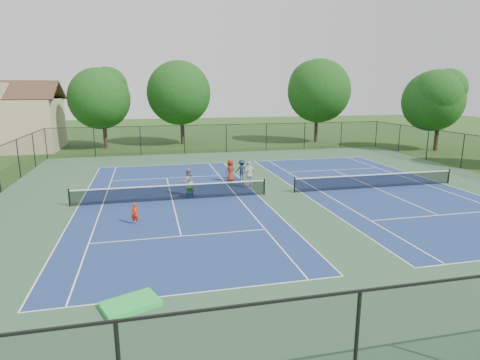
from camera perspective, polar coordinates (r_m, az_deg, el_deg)
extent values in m
plane|color=#234716|center=(26.56, 5.63, -1.95)|extent=(140.00, 140.00, 0.00)
cube|color=#305635|center=(26.56, 5.63, -1.94)|extent=(36.00, 36.00, 0.01)
cube|color=navy|center=(25.26, -9.62, -2.83)|extent=(10.97, 23.77, 0.00)
cube|color=white|center=(36.83, -10.82, 2.09)|extent=(10.97, 0.06, 0.00)
cube|color=white|center=(14.20, -6.37, -15.66)|extent=(10.97, 0.06, 0.00)
cube|color=white|center=(25.56, -22.00, -3.41)|extent=(0.06, 23.77, 0.00)
cube|color=white|center=(26.13, 2.48, -2.12)|extent=(0.06, 23.77, 0.00)
cube|color=white|center=(25.37, -18.94, -3.28)|extent=(0.06, 23.77, 0.00)
cube|color=white|center=(25.80, -0.46, -2.30)|extent=(0.06, 23.77, 0.00)
cube|color=white|center=(31.46, -10.38, 0.27)|extent=(8.23, 0.06, 0.00)
cube|color=white|center=(19.18, -8.36, -7.90)|extent=(8.23, 0.06, 0.00)
cube|color=white|center=(25.26, -9.62, -2.82)|extent=(0.06, 12.80, 0.00)
cylinder|color=black|center=(25.51, -23.12, -2.33)|extent=(0.10, 0.10, 1.07)
cylinder|color=black|center=(26.12, 3.47, -0.95)|extent=(0.10, 0.10, 1.07)
cube|color=black|center=(25.14, -9.66, -1.82)|extent=(11.90, 0.01, 0.90)
cube|color=white|center=(25.02, -9.70, -0.76)|extent=(11.90, 0.04, 0.07)
cube|color=navy|center=(29.52, 18.62, -1.04)|extent=(10.97, 23.77, 0.00)
cube|color=white|center=(39.87, 9.72, 2.96)|extent=(10.97, 0.06, 0.00)
cube|color=white|center=(27.07, 8.67, -1.72)|extent=(0.06, 23.77, 0.00)
cube|color=white|center=(32.70, 26.84, -0.45)|extent=(0.06, 23.77, 0.00)
cube|color=white|center=(27.60, 11.31, -1.54)|extent=(0.06, 23.77, 0.00)
cube|color=white|center=(31.85, 24.94, -0.58)|extent=(0.06, 23.77, 0.00)
cube|color=white|center=(34.97, 13.17, 1.41)|extent=(8.23, 0.06, 0.00)
cube|color=white|center=(24.52, 26.41, -4.51)|extent=(8.23, 0.06, 0.00)
cube|color=white|center=(29.51, 18.62, -1.03)|extent=(0.06, 12.80, 0.00)
cylinder|color=black|center=(26.78, 7.78, -0.70)|extent=(0.10, 0.10, 1.07)
cylinder|color=black|center=(32.90, 27.55, 0.48)|extent=(0.10, 0.10, 1.07)
cube|color=black|center=(29.41, 18.68, -0.17)|extent=(11.90, 0.01, 0.90)
cube|color=white|center=(29.31, 18.75, 0.74)|extent=(11.90, 0.04, 0.07)
cylinder|color=black|center=(43.71, -25.88, 4.68)|extent=(0.08, 0.08, 3.00)
cylinder|color=black|center=(42.94, -20.00, 5.07)|extent=(0.08, 0.08, 3.00)
cylinder|color=black|center=(42.63, -13.97, 5.42)|extent=(0.08, 0.08, 3.00)
cylinder|color=black|center=(42.79, -7.91, 5.70)|extent=(0.08, 0.08, 3.00)
cylinder|color=black|center=(9.07, 16.06, -23.31)|extent=(0.08, 0.08, 3.00)
cylinder|color=black|center=(43.43, -1.96, 5.92)|extent=(0.08, 0.08, 3.00)
cylinder|color=black|center=(44.51, 3.76, 6.07)|extent=(0.08, 0.08, 3.00)
cylinder|color=black|center=(46.01, 9.16, 6.16)|extent=(0.08, 0.08, 3.00)
cylinder|color=black|center=(47.89, 14.19, 6.19)|extent=(0.08, 0.08, 3.00)
cylinder|color=black|center=(50.10, 18.80, 6.18)|extent=(0.08, 0.08, 3.00)
cylinder|color=black|center=(39.38, 29.10, 3.57)|extent=(0.08, 0.08, 3.00)
cylinder|color=black|center=(42.78, 25.11, 4.60)|extent=(0.08, 0.08, 3.00)
cylinder|color=black|center=(35.07, -28.97, 2.63)|extent=(0.08, 0.08, 3.00)
cylinder|color=black|center=(46.36, 21.71, 5.46)|extent=(0.08, 0.08, 3.00)
cylinder|color=black|center=(39.37, -27.26, 3.77)|extent=(0.08, 0.08, 3.00)
cube|color=black|center=(43.43, -1.96, 5.92)|extent=(36.00, 0.01, 3.00)
cube|color=black|center=(43.27, -1.98, 7.89)|extent=(36.00, 0.05, 0.05)
cylinder|color=#2D2116|center=(48.77, -18.66, 6.49)|extent=(0.44, 0.44, 3.78)
sphere|color=#183E10|center=(48.53, -18.98, 10.90)|extent=(6.80, 6.80, 6.80)
sphere|color=#183E10|center=(48.52, -19.04, 11.68)|extent=(5.58, 5.58, 5.58)
sphere|color=#183E10|center=(48.52, -19.10, 12.46)|extent=(4.35, 4.35, 4.35)
cylinder|color=#2D2116|center=(50.70, -8.22, 7.45)|extent=(0.44, 0.44, 4.14)
sphere|color=#183E10|center=(50.48, -8.38, 12.16)|extent=(7.60, 7.60, 7.60)
sphere|color=#183E10|center=(50.48, -8.40, 12.86)|extent=(6.23, 6.23, 6.23)
sphere|color=#183E10|center=(50.48, -8.43, 13.57)|extent=(4.86, 4.86, 4.86)
cylinder|color=#2D2116|center=(53.00, 10.78, 7.69)|extent=(0.44, 0.44, 4.32)
sphere|color=#183E10|center=(52.80, 10.98, 12.34)|extent=(7.80, 7.80, 7.80)
sphere|color=#183E10|center=(52.80, 11.00, 13.01)|extent=(6.40, 6.40, 6.40)
sphere|color=#183E10|center=(52.80, 11.03, 13.68)|extent=(4.99, 4.99, 4.99)
cylinder|color=#2D2116|center=(49.73, 26.18, 5.85)|extent=(0.44, 0.44, 3.60)
sphere|color=#183E10|center=(49.50, 26.60, 10.00)|extent=(6.60, 6.60, 6.60)
sphere|color=#183E10|center=(49.48, 26.68, 10.77)|extent=(5.41, 5.41, 5.41)
sphere|color=#183E10|center=(49.48, 26.76, 11.55)|extent=(4.22, 4.22, 4.22)
cube|color=tan|center=(51.58, -29.82, 6.80)|extent=(10.00, 8.00, 5.60)
cube|color=tan|center=(51.43, -30.28, 10.86)|extent=(1.20, 8.00, 1.76)
cube|color=#422B1E|center=(49.52, -30.96, 10.88)|extent=(10.80, 4.10, 2.15)
cube|color=#422B1E|center=(53.35, -29.67, 11.05)|extent=(10.80, 4.10, 2.15)
imported|color=red|center=(21.13, -14.71, -4.68)|extent=(0.46, 0.36, 1.11)
imported|color=gray|center=(26.00, -7.41, -0.27)|extent=(1.03, 0.90, 1.81)
imported|color=silver|center=(27.76, 1.32, 0.78)|extent=(1.21, 0.90, 1.90)
imported|color=#1A273A|center=(30.22, 0.22, 1.45)|extent=(1.04, 0.64, 1.55)
imported|color=maroon|center=(29.74, -1.36, 1.36)|extent=(0.97, 0.88, 1.66)
cube|color=navy|center=(25.69, -7.17, -2.13)|extent=(0.42, 0.32, 0.32)
cube|color=green|center=(25.60, -7.19, -1.37)|extent=(0.36, 0.30, 0.38)
cube|color=green|center=(13.78, -15.29, -16.66)|extent=(2.03, 1.70, 0.17)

